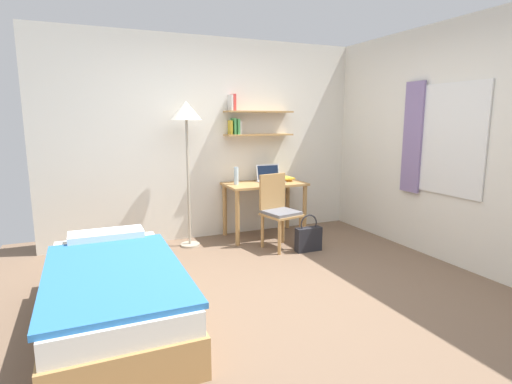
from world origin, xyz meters
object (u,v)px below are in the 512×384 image
(desk, at_px, (265,193))
(water_bottle, at_px, (236,176))
(bed, at_px, (115,293))
(standing_lamp, at_px, (186,120))
(handbag, at_px, (308,238))
(book_stack, at_px, (285,179))
(desk_chair, at_px, (278,209))
(laptop, at_px, (270,177))

(desk, xyz_separation_m, water_bottle, (-0.39, 0.03, 0.24))
(bed, distance_m, standing_lamp, 2.36)
(handbag, bearing_deg, book_stack, 81.96)
(water_bottle, height_order, book_stack, water_bottle)
(desk, xyz_separation_m, desk_chair, (-0.05, -0.51, -0.11))
(water_bottle, bearing_deg, handbag, -53.62)
(bed, relative_size, standing_lamp, 1.10)
(bed, xyz_separation_m, standing_lamp, (1.01, 1.68, 1.32))
(standing_lamp, distance_m, water_bottle, 0.97)
(desk, relative_size, laptop, 3.07)
(water_bottle, xyz_separation_m, handbag, (0.61, -0.83, -0.68))
(desk, relative_size, book_stack, 4.24)
(desk, distance_m, laptop, 0.23)
(standing_lamp, height_order, handbag, standing_lamp)
(desk, height_order, laptop, laptop)
(water_bottle, relative_size, handbag, 0.50)
(bed, bearing_deg, book_stack, 36.38)
(desk_chair, xyz_separation_m, book_stack, (0.39, 0.57, 0.27))
(desk_chair, height_order, laptop, laptop)
(desk_chair, relative_size, book_stack, 3.62)
(desk, bearing_deg, bed, -140.34)
(desk_chair, bearing_deg, handbag, -46.70)
(bed, xyz_separation_m, desk, (2.05, 1.70, 0.36))
(desk, bearing_deg, standing_lamp, -178.79)
(desk, bearing_deg, book_stack, 10.27)
(bed, bearing_deg, handbag, 21.79)
(desk_chair, relative_size, standing_lamp, 0.51)
(desk_chair, height_order, book_stack, desk_chair)
(laptop, height_order, water_bottle, laptop)
(handbag, bearing_deg, bed, -158.21)
(bed, xyz_separation_m, desk_chair, (2.00, 1.19, 0.25))
(desk_chair, distance_m, water_bottle, 0.73)
(water_bottle, bearing_deg, bed, -133.80)
(desk_chair, distance_m, laptop, 0.68)
(standing_lamp, bearing_deg, desk_chair, -26.24)
(standing_lamp, xyz_separation_m, handbag, (1.26, -0.77, -1.40))
(bed, relative_size, water_bottle, 8.71)
(standing_lamp, xyz_separation_m, water_bottle, (0.65, 0.05, -0.71))
(desk_chair, height_order, water_bottle, water_bottle)
(water_bottle, xyz_separation_m, book_stack, (0.73, 0.03, -0.08))
(laptop, distance_m, book_stack, 0.23)
(desk_chair, bearing_deg, water_bottle, 122.20)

